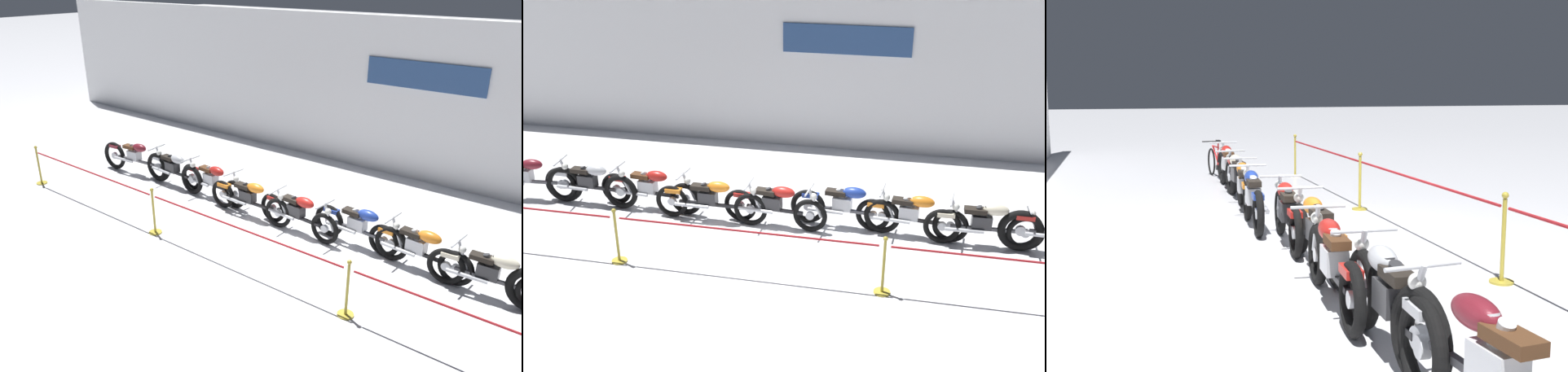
% 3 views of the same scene
% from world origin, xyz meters
% --- Properties ---
extents(ground_plane, '(120.00, 120.00, 0.00)m').
position_xyz_m(ground_plane, '(0.00, 0.00, 0.00)').
color(ground_plane, silver).
extents(back_wall, '(28.00, 0.29, 4.20)m').
position_xyz_m(back_wall, '(0.00, 5.12, 2.10)').
color(back_wall, white).
rests_on(back_wall, ground).
extents(motorcycle_maroon_0, '(2.49, 0.62, 0.98)m').
position_xyz_m(motorcycle_maroon_0, '(-5.39, 0.58, 0.49)').
color(motorcycle_maroon_0, black).
rests_on(motorcycle_maroon_0, ground).
extents(motorcycle_silver_1, '(2.16, 0.62, 0.95)m').
position_xyz_m(motorcycle_silver_1, '(-3.95, 0.65, 0.47)').
color(motorcycle_silver_1, black).
rests_on(motorcycle_silver_1, ground).
extents(motorcycle_red_2, '(2.30, 0.62, 0.92)m').
position_xyz_m(motorcycle_red_2, '(-2.64, 0.70, 0.46)').
color(motorcycle_red_2, black).
rests_on(motorcycle_red_2, ground).
extents(motorcycle_orange_3, '(2.33, 0.62, 0.92)m').
position_xyz_m(motorcycle_orange_3, '(-1.26, 0.46, 0.46)').
color(motorcycle_orange_3, black).
rests_on(motorcycle_orange_3, ground).
extents(motorcycle_red_4, '(2.12, 0.62, 0.92)m').
position_xyz_m(motorcycle_red_4, '(0.04, 0.51, 0.46)').
color(motorcycle_red_4, black).
rests_on(motorcycle_red_4, ground).
extents(motorcycle_blue_5, '(2.18, 0.62, 0.93)m').
position_xyz_m(motorcycle_blue_5, '(1.38, 0.74, 0.46)').
color(motorcycle_blue_5, black).
rests_on(motorcycle_blue_5, ground).
extents(motorcycle_orange_6, '(2.14, 0.62, 0.92)m').
position_xyz_m(motorcycle_orange_6, '(2.67, 0.66, 0.46)').
color(motorcycle_orange_6, black).
rests_on(motorcycle_orange_6, ground).
extents(motorcycle_cream_7, '(2.19, 0.62, 0.93)m').
position_xyz_m(motorcycle_cream_7, '(3.99, 0.55, 0.46)').
color(motorcycle_cream_7, black).
rests_on(motorcycle_cream_7, ground).
extents(stanchion_far_left, '(13.89, 0.28, 1.05)m').
position_xyz_m(stanchion_far_left, '(-1.50, -1.41, 0.77)').
color(stanchion_far_left, gold).
rests_on(stanchion_far_left, ground).
extents(stanchion_mid_left, '(0.28, 0.28, 1.05)m').
position_xyz_m(stanchion_mid_left, '(-2.38, -1.41, 0.36)').
color(stanchion_mid_left, gold).
rests_on(stanchion_mid_left, ground).
extents(stanchion_mid_right, '(0.28, 0.28, 1.05)m').
position_xyz_m(stanchion_mid_right, '(2.29, -1.41, 0.36)').
color(stanchion_mid_right, gold).
rests_on(stanchion_mid_right, ground).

